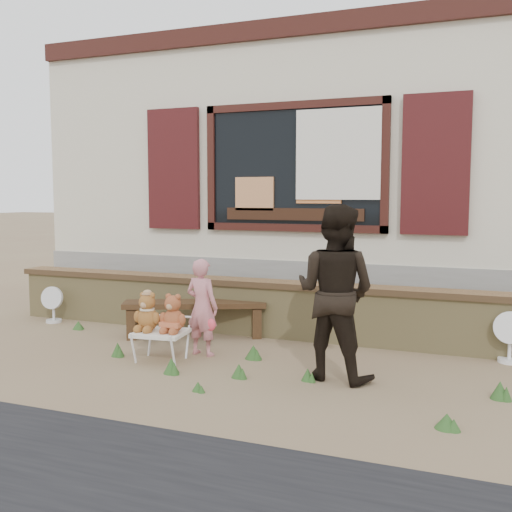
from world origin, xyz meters
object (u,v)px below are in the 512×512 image
at_px(bench, 195,311).
at_px(folding_chair, 161,334).
at_px(child, 202,307).
at_px(adult, 335,292).
at_px(teddy_bear_right, 173,312).
at_px(teddy_bear_left, 148,311).

distance_m(bench, folding_chair, 1.05).
height_order(child, adult, adult).
height_order(bench, teddy_bear_right, teddy_bear_right).
relative_size(folding_chair, teddy_bear_right, 1.37).
bearing_deg(teddy_bear_left, child, 34.28).
height_order(teddy_bear_left, child, child).
height_order(bench, adult, adult).
height_order(bench, teddy_bear_left, teddy_bear_left).
distance_m(teddy_bear_right, child, 0.37).
relative_size(teddy_bear_left, adult, 0.25).
bearing_deg(adult, bench, -14.55).
bearing_deg(adult, folding_chair, 14.49).
distance_m(teddy_bear_left, adult, 1.95).
xyz_separation_m(bench, folding_chair, (0.15, -1.04, -0.04)).
xyz_separation_m(bench, adult, (1.94, -0.95, 0.49)).
bearing_deg(bench, teddy_bear_left, -113.46).
xyz_separation_m(folding_chair, teddy_bear_right, (0.14, 0.02, 0.23)).
distance_m(child, adult, 1.55).
distance_m(folding_chair, teddy_bear_left, 0.27).
bearing_deg(teddy_bear_right, child, 59.35).
relative_size(folding_chair, adult, 0.34).
bearing_deg(child, folding_chair, 59.44).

